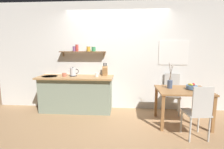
# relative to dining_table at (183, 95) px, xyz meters

# --- Properties ---
(ground_plane) EXTENTS (14.00, 14.00, 0.00)m
(ground_plane) POSITION_rel_dining_table_xyz_m (-1.39, 0.23, -0.63)
(ground_plane) COLOR #A87F56
(back_wall) EXTENTS (6.80, 0.11, 2.70)m
(back_wall) POSITION_rel_dining_table_xyz_m (-1.18, 0.88, 0.72)
(back_wall) COLOR white
(back_wall) RESTS_ON ground_plane
(kitchen_counter) EXTENTS (1.83, 0.63, 0.88)m
(kitchen_counter) POSITION_rel_dining_table_xyz_m (-2.39, 0.55, -0.18)
(kitchen_counter) COLOR gray
(kitchen_counter) RESTS_ON ground_plane
(wall_shelf) EXTENTS (1.16, 0.20, 0.31)m
(wall_shelf) POSITION_rel_dining_table_xyz_m (-2.21, 0.73, 0.88)
(wall_shelf) COLOR brown
(dining_table) EXTENTS (1.03, 0.80, 0.74)m
(dining_table) POSITION_rel_dining_table_xyz_m (0.00, 0.00, 0.00)
(dining_table) COLOR #9E6B3D
(dining_table) RESTS_ON ground_plane
(dining_chair_near) EXTENTS (0.42, 0.44, 0.96)m
(dining_chair_near) POSITION_rel_dining_table_xyz_m (0.07, -0.62, -0.10)
(dining_chair_near) COLOR silver
(dining_chair_near) RESTS_ON ground_plane
(dining_chair_far) EXTENTS (0.48, 0.47, 0.95)m
(dining_chair_far) POSITION_rel_dining_table_xyz_m (-0.04, 0.65, -0.11)
(dining_chair_far) COLOR silver
(dining_chair_far) RESTS_ON ground_plane
(fruit_bowl) EXTENTS (0.22, 0.22, 0.13)m
(fruit_bowl) POSITION_rel_dining_table_xyz_m (0.18, 0.01, 0.16)
(fruit_bowl) COLOR #51759E
(fruit_bowl) RESTS_ON dining_table
(twig_vase) EXTENTS (0.11, 0.11, 0.54)m
(twig_vase) POSITION_rel_dining_table_xyz_m (-0.24, 0.10, 0.20)
(twig_vase) COLOR #475675
(twig_vase) RESTS_ON dining_table
(electric_kettle) EXTENTS (0.25, 0.17, 0.23)m
(electric_kettle) POSITION_rel_dining_table_xyz_m (-2.45, 0.57, 0.36)
(electric_kettle) COLOR black
(electric_kettle) RESTS_ON kitchen_counter
(knife_block) EXTENTS (0.12, 0.18, 0.32)m
(knife_block) POSITION_rel_dining_table_xyz_m (-1.68, 0.71, 0.38)
(knife_block) COLOR tan
(knife_block) RESTS_ON kitchen_counter
(coffee_mug_by_sink) EXTENTS (0.13, 0.09, 0.09)m
(coffee_mug_by_sink) POSITION_rel_dining_table_xyz_m (-2.66, 0.51, 0.30)
(coffee_mug_by_sink) COLOR #C6664C
(coffee_mug_by_sink) RESTS_ON kitchen_counter
(coffee_mug_spare) EXTENTS (0.12, 0.08, 0.10)m
(coffee_mug_spare) POSITION_rel_dining_table_xyz_m (-1.86, 0.51, 0.31)
(coffee_mug_spare) COLOR white
(coffee_mug_spare) RESTS_ON kitchen_counter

